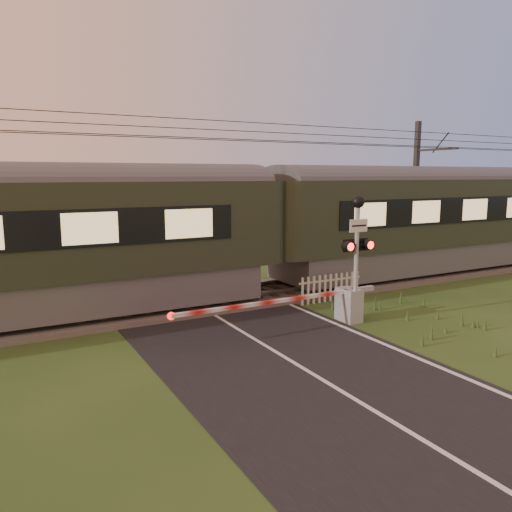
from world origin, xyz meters
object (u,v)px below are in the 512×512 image
boom_gate (340,304)px  crossing_signal (357,237)px  train (265,228)px  picket_fence (330,288)px  catenary_mast (416,191)px

boom_gate → crossing_signal: 2.07m
train → picket_fence: bearing=-50.6°
train → boom_gate: bearing=-86.1°
boom_gate → catenary_mast: size_ratio=0.95×
boom_gate → catenary_mast: catenary_mast is taller
train → crossing_signal: (0.57, -4.36, 0.12)m
train → boom_gate: 4.48m
crossing_signal → boom_gate: bearing=134.2°
boom_gate → crossing_signal: size_ratio=1.74×
crossing_signal → picket_fence: crossing_signal is taller
crossing_signal → catenary_mast: (9.15, 6.59, 0.98)m
train → boom_gate: train is taller
crossing_signal → picket_fence: bearing=68.3°
picket_fence → boom_gate: bearing=-120.6°
crossing_signal → catenary_mast: 11.32m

